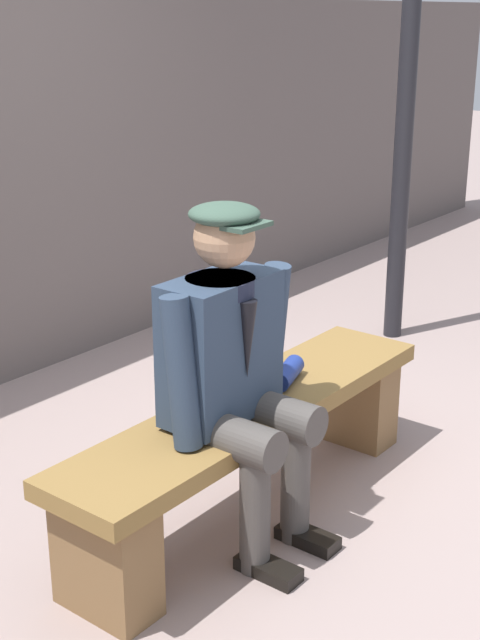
% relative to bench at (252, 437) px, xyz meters
% --- Properties ---
extents(ground_plane, '(30.00, 30.00, 0.00)m').
position_rel_bench_xyz_m(ground_plane, '(0.00, 0.00, -0.32)').
color(ground_plane, gray).
extents(bench, '(1.87, 0.41, 0.47)m').
position_rel_bench_xyz_m(bench, '(0.00, 0.00, 0.00)').
color(bench, olive).
rests_on(bench, ground).
extents(seated_man, '(0.62, 0.56, 1.28)m').
position_rel_bench_xyz_m(seated_man, '(0.19, 0.06, 0.38)').
color(seated_man, '#2B3B51').
rests_on(seated_man, ground).
extents(rolled_magazine, '(0.23, 0.14, 0.08)m').
position_rel_bench_xyz_m(rolled_magazine, '(-0.23, -0.00, 0.19)').
color(rolled_magazine, navy).
rests_on(rolled_magazine, bench).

